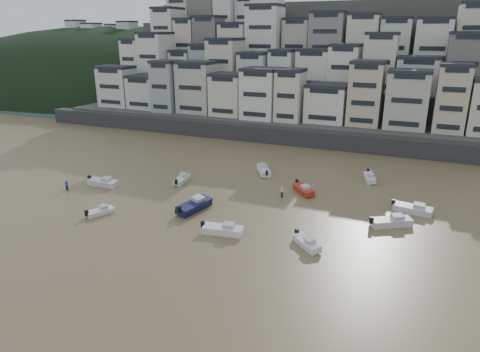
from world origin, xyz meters
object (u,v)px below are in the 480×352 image
at_px(boat_a, 223,228).
at_px(boat_h, 264,169).
at_px(boat_b, 307,242).
at_px(boat_k, 103,181).
at_px(person_pink, 282,191).
at_px(boat_e, 303,189).
at_px(boat_g, 413,208).
at_px(person_blue, 67,185).
at_px(boat_f, 182,179).
at_px(boat_c, 194,204).
at_px(boat_i, 370,177).
at_px(boat_d, 391,220).
at_px(boat_j, 100,211).

bearing_deg(boat_a, boat_h, 89.54).
relative_size(boat_a, boat_b, 1.16).
height_order(boat_k, person_pink, person_pink).
height_order(boat_e, boat_g, boat_g).
bearing_deg(person_blue, boat_e, 20.90).
distance_m(boat_e, boat_f, 19.83).
xyz_separation_m(boat_c, boat_f, (-7.43, 9.35, -0.23)).
distance_m(boat_f, boat_i, 31.00).
relative_size(boat_g, person_pink, 3.15).
bearing_deg(boat_b, boat_f, -165.94).
relative_size(boat_b, person_pink, 2.67).
distance_m(boat_h, person_pink, 11.30).
bearing_deg(boat_a, person_blue, 163.02).
distance_m(boat_h, boat_i, 17.71).
relative_size(boat_d, boat_f, 1.20).
bearing_deg(boat_g, boat_b, -116.48).
bearing_deg(boat_f, boat_c, -149.00).
xyz_separation_m(boat_i, boat_k, (-38.95, -19.17, 0.08)).
distance_m(boat_e, boat_j, 29.66).
bearing_deg(person_pink, boat_k, -166.83).
xyz_separation_m(boat_b, boat_k, (-35.09, 7.34, 0.13)).
height_order(boat_b, boat_d, boat_d).
relative_size(boat_d, person_pink, 3.27).
bearing_deg(boat_h, person_blue, 97.48).
bearing_deg(boat_i, boat_k, -78.32).
bearing_deg(boat_e, boat_b, -24.11).
height_order(boat_e, boat_i, boat_e).
height_order(boat_i, boat_k, boat_k).
xyz_separation_m(boat_d, boat_g, (2.38, 5.46, -0.03)).
xyz_separation_m(boat_i, person_pink, (-11.17, -12.67, 0.19)).
distance_m(boat_b, boat_i, 26.79).
bearing_deg(boat_c, person_pink, -34.18).
distance_m(boat_e, boat_g, 15.74).
bearing_deg(boat_k, person_blue, -137.34).
distance_m(boat_a, boat_g, 26.37).
bearing_deg(boat_g, boat_e, -176.66).
distance_m(boat_c, person_blue, 22.07).
relative_size(boat_a, boat_g, 0.99).
bearing_deg(boat_c, boat_k, 92.02).
bearing_deg(boat_d, boat_c, 159.92).
bearing_deg(boat_c, boat_e, -33.27).
relative_size(boat_e, boat_h, 0.93).
height_order(boat_a, person_blue, person_blue).
height_order(boat_c, boat_k, boat_c).
bearing_deg(boat_a, person_pink, 70.30).
xyz_separation_m(boat_e, boat_j, (-23.14, -18.57, -0.18)).
xyz_separation_m(boat_g, person_pink, (-18.19, -1.23, 0.12)).
height_order(boat_h, boat_i, boat_h).
relative_size(boat_a, boat_k, 0.97).
height_order(boat_a, boat_i, boat_a).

